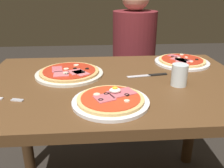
% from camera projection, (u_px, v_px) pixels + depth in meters
% --- Properties ---
extents(dining_table, '(1.20, 0.80, 0.75)m').
position_uv_depth(dining_table, '(115.00, 105.00, 1.12)').
color(dining_table, brown).
rests_on(dining_table, ground).
extents(pizza_foreground, '(0.28, 0.28, 0.05)m').
position_uv_depth(pizza_foreground, '(111.00, 100.00, 0.87)').
color(pizza_foreground, white).
rests_on(pizza_foreground, dining_table).
extents(pizza_across_left, '(0.32, 0.32, 0.03)m').
position_uv_depth(pizza_across_left, '(69.00, 73.00, 1.14)').
color(pizza_across_left, silver).
rests_on(pizza_across_left, dining_table).
extents(pizza_across_right, '(0.29, 0.29, 0.03)m').
position_uv_depth(pizza_across_right, '(182.00, 61.00, 1.32)').
color(pizza_across_right, white).
rests_on(pizza_across_right, dining_table).
extents(water_glass_near, '(0.07, 0.07, 0.09)m').
position_uv_depth(water_glass_near, '(179.00, 76.00, 1.02)').
color(water_glass_near, silver).
rests_on(water_glass_near, dining_table).
extents(fork, '(0.16, 0.06, 0.00)m').
position_uv_depth(fork, '(0.00, 99.00, 0.90)').
color(fork, silver).
rests_on(fork, dining_table).
extents(knife, '(0.20, 0.05, 0.01)m').
position_uv_depth(knife, '(150.00, 75.00, 1.14)').
color(knife, silver).
rests_on(knife, dining_table).
extents(diner_person, '(0.32, 0.32, 1.18)m').
position_uv_depth(diner_person, '(133.00, 67.00, 1.88)').
color(diner_person, black).
rests_on(diner_person, ground).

